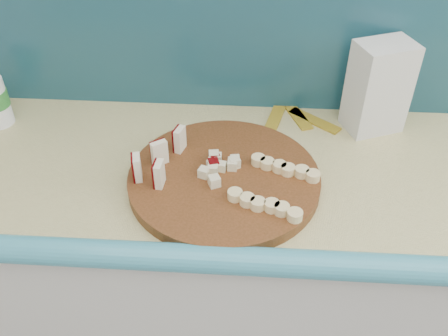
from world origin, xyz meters
The scene contains 8 objects.
kitchen_counter centered at (0.10, 1.50, 0.46)m, with size 2.20×0.63×0.91m.
backsplash centered at (0.10, 1.79, 1.16)m, with size 2.20×0.02×0.50m, color teal.
cutting_board centered at (-0.21, 1.43, 0.92)m, with size 0.45×0.45×0.03m, color #44280E.
apple_wedges centered at (-0.36, 1.45, 0.97)m, with size 0.11×0.18×0.06m.
apple_chunks centered at (-0.24, 1.44, 0.95)m, with size 0.07×0.07×0.02m.
banana_slices centered at (-0.09, 1.39, 0.95)m, with size 0.21×0.21×0.02m.
flour_bag centered at (0.18, 1.70, 1.03)m, with size 0.14×0.10×0.24m, color silver.
banana_peel centered at (-0.03, 1.72, 0.91)m, with size 0.22×0.18×0.01m.
Camera 1 is at (-0.15, 0.55, 1.69)m, focal length 40.00 mm.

